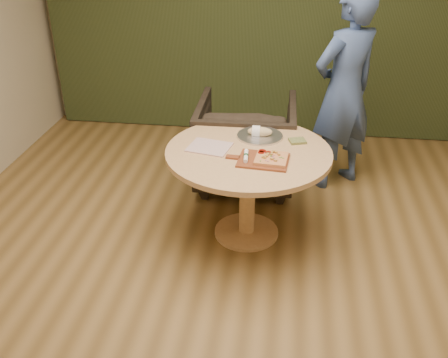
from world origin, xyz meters
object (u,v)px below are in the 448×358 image
at_px(bread_roll, 259,132).
at_px(armchair, 246,138).
at_px(cutlery_roll, 246,156).
at_px(serving_tray, 260,136).
at_px(pizza_paddle, 262,160).
at_px(flatbread_pizza, 271,158).
at_px(person_standing, 344,91).
at_px(pedestal_table, 248,167).

bearing_deg(bread_roll, armchair, 103.96).
height_order(cutlery_roll, serving_tray, cutlery_roll).
relative_size(cutlery_roll, serving_tray, 0.56).
distance_m(pizza_paddle, cutlery_roll, 0.12).
height_order(cutlery_roll, bread_roll, bread_roll).
height_order(pizza_paddle, flatbread_pizza, flatbread_pizza).
height_order(flatbread_pizza, serving_tray, flatbread_pizza).
xyz_separation_m(pizza_paddle, serving_tray, (-0.04, 0.41, -0.00)).
height_order(pizza_paddle, armchair, armchair).
bearing_deg(pizza_paddle, bread_roll, 102.34).
relative_size(flatbread_pizza, serving_tray, 0.67).
distance_m(flatbread_pizza, cutlery_roll, 0.18).
xyz_separation_m(pizza_paddle, person_standing, (0.63, 1.13, 0.14)).
xyz_separation_m(pizza_paddle, cutlery_roll, (-0.11, 0.01, 0.02)).
relative_size(flatbread_pizza, cutlery_roll, 1.20).
relative_size(pizza_paddle, armchair, 0.51).
bearing_deg(flatbread_pizza, person_standing, 63.29).
bearing_deg(person_standing, serving_tray, 9.35).
xyz_separation_m(pedestal_table, cutlery_roll, (-0.00, -0.16, 0.17)).
relative_size(serving_tray, armchair, 0.40).
distance_m(pizza_paddle, person_standing, 1.31).
bearing_deg(flatbread_pizza, bread_roll, 105.80).
relative_size(cutlery_roll, armchair, 0.22).
xyz_separation_m(bread_roll, person_standing, (0.69, 0.72, 0.11)).
bearing_deg(serving_tray, pedestal_table, -104.97).
height_order(pizza_paddle, bread_roll, bread_roll).
distance_m(cutlery_roll, serving_tray, 0.41).
height_order(pedestal_table, flatbread_pizza, flatbread_pizza).
bearing_deg(armchair, cutlery_roll, 93.99).
relative_size(cutlery_roll, person_standing, 0.11).
bearing_deg(cutlery_roll, pedestal_table, 84.84).
height_order(pizza_paddle, person_standing, person_standing).
bearing_deg(cutlery_roll, flatbread_pizza, -6.21).
distance_m(pedestal_table, cutlery_roll, 0.23).
height_order(flatbread_pizza, cutlery_roll, flatbread_pizza).
relative_size(pizza_paddle, flatbread_pizza, 1.92).
relative_size(pizza_paddle, person_standing, 0.25).
relative_size(pedestal_table, bread_roll, 6.37).
bearing_deg(cutlery_roll, armchair, 91.46).
bearing_deg(serving_tray, flatbread_pizza, -75.35).
bearing_deg(person_standing, bread_roll, 8.98).
bearing_deg(serving_tray, pizza_paddle, -83.88).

